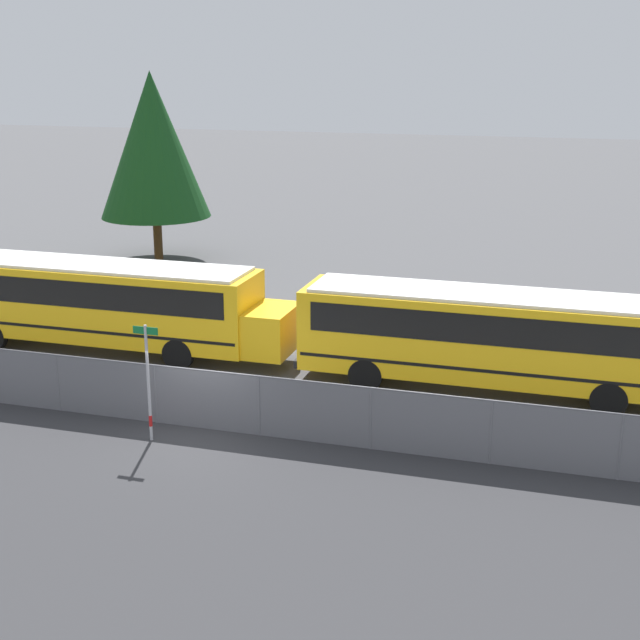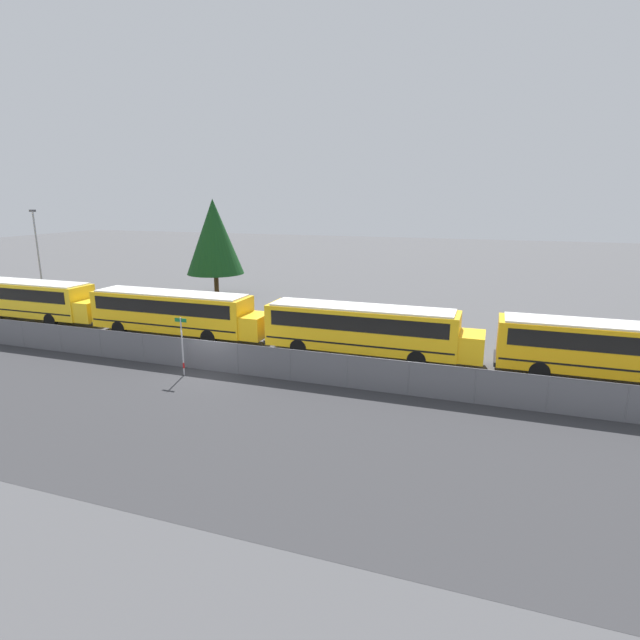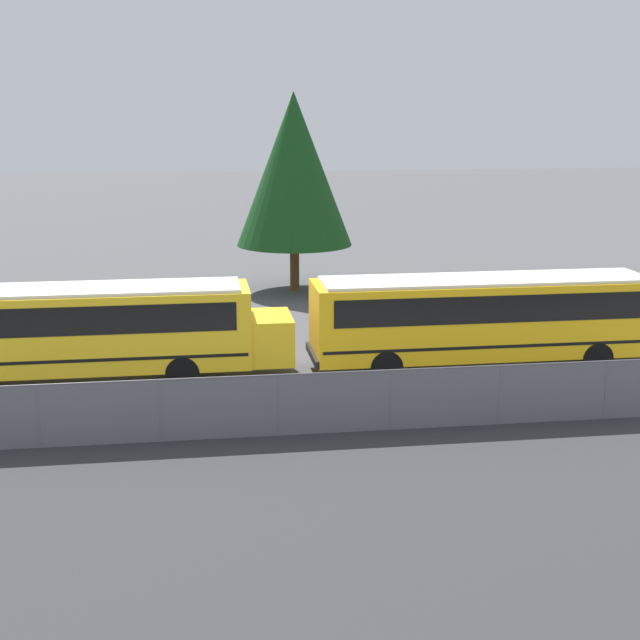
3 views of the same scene
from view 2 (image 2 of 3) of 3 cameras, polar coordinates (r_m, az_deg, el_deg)
The scene contains 10 objects.
ground_plane at distance 28.16m, azimuth -12.07°, elevation -5.70°, with size 200.00×200.00×0.00m, color #4C4C4F.
road_strip at distance 23.61m, azimuth -19.66°, elevation -10.09°, with size 153.02×12.00×0.01m.
fence at distance 27.89m, azimuth -12.16°, elevation -4.01°, with size 119.09×0.07×1.71m.
school_bus_2 at distance 44.41m, azimuth -30.40°, elevation 2.26°, with size 12.81×2.53×3.07m.
school_bus_3 at distance 35.20m, azimuth -16.28°, elevation 1.07°, with size 12.81×2.53×3.07m.
school_bus_4 at distance 29.51m, azimuth 5.19°, elevation -0.81°, with size 12.81×2.53×3.07m.
school_bus_5 at distance 29.58m, azimuth 31.19°, elevation -2.75°, with size 12.81×2.53×3.07m.
street_sign at distance 27.35m, azimuth -15.46°, elevation -2.78°, with size 0.70×0.09×3.19m.
light_pole at distance 54.26m, azimuth -29.56°, elevation 6.96°, with size 0.60×0.24×8.22m.
tree_1 at distance 48.85m, azimuth -12.01°, elevation 9.29°, with size 5.41×5.41×9.22m.
Camera 2 is at (14.03, -22.61, 9.21)m, focal length 28.00 mm.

